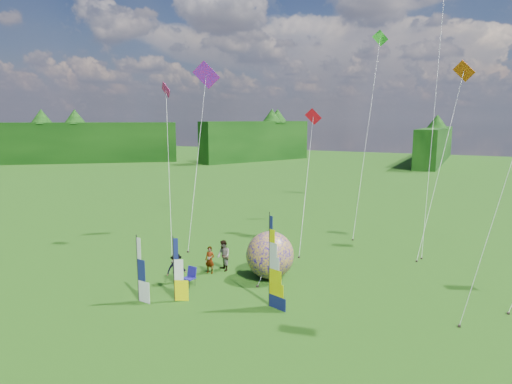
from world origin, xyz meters
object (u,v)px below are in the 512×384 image
at_px(side_banner_far, 138,269).
at_px(bol_inflatable, 270,255).
at_px(spectator_b, 224,256).
at_px(feather_banner_main, 269,261).
at_px(camp_chair, 189,277).
at_px(kite_whale, 437,78).
at_px(spectator_a, 210,260).
at_px(spectator_d, 257,257).
at_px(spectator_c, 176,269).
at_px(side_banner_left, 174,270).

bearing_deg(side_banner_far, bol_inflatable, 59.60).
height_order(side_banner_far, spectator_b, side_banner_far).
bearing_deg(bol_inflatable, feather_banner_main, -65.89).
distance_m(camp_chair, kite_whale, 22.45).
xyz_separation_m(bol_inflatable, spectator_a, (-3.55, -0.84, -0.56)).
bearing_deg(side_banner_far, kite_whale, 64.88).
relative_size(spectator_a, kite_whale, 0.07).
distance_m(side_banner_far, spectator_a, 5.32).
xyz_separation_m(bol_inflatable, spectator_b, (-3.07, -0.05, -0.44)).
distance_m(spectator_a, spectator_d, 2.85).
distance_m(spectator_b, camp_chair, 3.20).
distance_m(spectator_c, camp_chair, 0.95).
height_order(feather_banner_main, side_banner_left, feather_banner_main).
relative_size(spectator_a, spectator_c, 0.94).
relative_size(side_banner_far, spectator_c, 1.91).
xyz_separation_m(spectator_b, kite_whale, (10.29, 12.98, 11.04)).
distance_m(side_banner_left, spectator_b, 5.18).
relative_size(side_banner_far, spectator_b, 1.77).
bearing_deg(spectator_c, spectator_a, 17.61).
xyz_separation_m(spectator_a, spectator_b, (0.48, 0.79, 0.12)).
bearing_deg(spectator_b, spectator_d, 61.55).
xyz_separation_m(feather_banner_main, side_banner_left, (-4.56, -1.54, -0.64)).
bearing_deg(camp_chair, spectator_d, 67.40).
xyz_separation_m(spectator_c, kite_whale, (11.52, 16.07, 11.11)).
bearing_deg(spectator_a, side_banner_far, -106.20).
bearing_deg(side_banner_left, side_banner_far, -176.27).
bearing_deg(camp_chair, side_banner_far, -105.92).
bearing_deg(kite_whale, side_banner_far, -145.39).
distance_m(spectator_a, spectator_b, 0.93).
height_order(side_banner_left, spectator_a, side_banner_left).
xyz_separation_m(spectator_a, kite_whale, (10.77, 13.77, 11.15)).
relative_size(bol_inflatable, spectator_a, 1.68).
xyz_separation_m(feather_banner_main, camp_chair, (-5.05, 0.44, -1.74)).
bearing_deg(feather_banner_main, spectator_a, 170.28).
relative_size(camp_chair, kite_whale, 0.05).
relative_size(bol_inflatable, spectator_b, 1.47).
bearing_deg(bol_inflatable, spectator_d, 146.57).
height_order(bol_inflatable, spectator_d, bol_inflatable).
height_order(camp_chair, kite_whale, kite_whale).
bearing_deg(spectator_c, kite_whale, 0.06).
bearing_deg(spectator_b, spectator_a, -84.43).
height_order(feather_banner_main, side_banner_far, feather_banner_main).
xyz_separation_m(side_banner_far, spectator_a, (1.00, 5.16, -0.84)).
distance_m(feather_banner_main, spectator_c, 6.12).
xyz_separation_m(feather_banner_main, spectator_a, (-5.18, 2.81, -1.46)).
xyz_separation_m(bol_inflatable, spectator_d, (-1.21, 0.80, -0.48)).
xyz_separation_m(feather_banner_main, spectator_d, (-2.85, 4.45, -1.38)).
relative_size(side_banner_left, side_banner_far, 0.99).
bearing_deg(side_banner_far, spectator_d, 70.65).
bearing_deg(spectator_c, spectator_b, 13.99).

